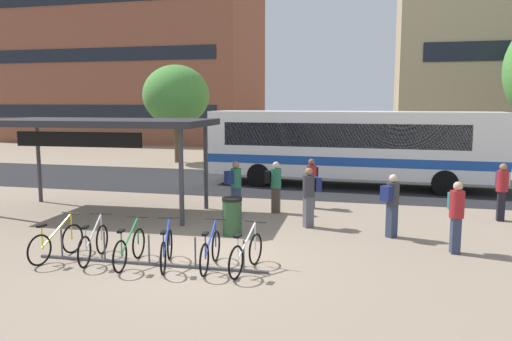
{
  "coord_description": "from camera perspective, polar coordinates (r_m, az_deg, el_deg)",
  "views": [
    {
      "loc": [
        3.88,
        -10.44,
        3.58
      ],
      "look_at": [
        0.09,
        4.79,
        1.45
      ],
      "focal_mm": 35.34,
      "sensor_mm": 36.0,
      "label": 1
    }
  ],
  "objects": [
    {
      "name": "parked_bicycle_blue_3",
      "position": [
        11.3,
        -10.09,
        -8.82
      ],
      "size": [
        0.65,
        1.67,
        0.99
      ],
      "rotation": [
        0.0,
        0.0,
        1.85
      ],
      "color": "black",
      "rests_on": "ground"
    },
    {
      "name": "commuter_navy_pack_2",
      "position": [
        14.52,
        6.09,
        -2.54
      ],
      "size": [
        0.6,
        0.56,
        1.74
      ],
      "rotation": [
        0.0,
        0.0,
        3.79
      ],
      "color": "#565660",
      "rests_on": "ground"
    },
    {
      "name": "street_tree_0",
      "position": [
        30.41,
        -9.04,
        8.38
      ],
      "size": [
        3.91,
        3.91,
        5.77
      ],
      "color": "brown",
      "rests_on": "ground"
    },
    {
      "name": "ground",
      "position": [
        11.7,
        -6.21,
        -10.14
      ],
      "size": [
        200.0,
        200.0,
        0.0
      ],
      "primitive_type": "plane",
      "color": "gray"
    },
    {
      "name": "bike_rack",
      "position": [
        11.57,
        -11.98,
        -10.02
      ],
      "size": [
        5.38,
        0.24,
        0.7
      ],
      "rotation": [
        0.0,
        0.0,
        0.03
      ],
      "color": "#47474C",
      "rests_on": "ground"
    },
    {
      "name": "commuter_black_pack_4",
      "position": [
        16.37,
        2.15,
        -1.47
      ],
      "size": [
        0.53,
        0.35,
        1.68
      ],
      "rotation": [
        0.0,
        0.0,
        6.25
      ],
      "color": "#47382D",
      "rests_on": "ground"
    },
    {
      "name": "commuter_navy_pack_5",
      "position": [
        13.82,
        15.09,
        -3.37
      ],
      "size": [
        0.57,
        0.6,
        1.7
      ],
      "rotation": [
        0.0,
        0.0,
        0.88
      ],
      "color": "#2D3851",
      "rests_on": "ground"
    },
    {
      "name": "trash_bin",
      "position": [
        13.69,
        -2.72,
        -5.21
      ],
      "size": [
        0.55,
        0.55,
        1.03
      ],
      "color": "#284C2D",
      "rests_on": "ground"
    },
    {
      "name": "parked_bicycle_yellow_0",
      "position": [
        12.52,
        -21.65,
        -7.62
      ],
      "size": [
        0.52,
        1.71,
        0.99
      ],
      "rotation": [
        0.0,
        0.0,
        1.42
      ],
      "color": "black",
      "rests_on": "ground"
    },
    {
      "name": "parked_bicycle_white_5",
      "position": [
        10.83,
        -1.13,
        -9.44
      ],
      "size": [
        0.52,
        1.71,
        0.99
      ],
      "rotation": [
        0.0,
        0.0,
        1.42
      ],
      "color": "black",
      "rests_on": "ground"
    },
    {
      "name": "commuter_navy_pack_6",
      "position": [
        16.97,
        26.06,
        -1.75
      ],
      "size": [
        0.35,
        0.53,
        1.76
      ],
      "rotation": [
        0.0,
        0.0,
        4.68
      ],
      "color": "black",
      "rests_on": "ground"
    },
    {
      "name": "parked_bicycle_silver_1",
      "position": [
        12.13,
        -17.91,
        -7.93
      ],
      "size": [
        0.52,
        1.71,
        0.99
      ],
      "rotation": [
        0.0,
        0.0,
        1.74
      ],
      "color": "black",
      "rests_on": "ground"
    },
    {
      "name": "city_bus",
      "position": [
        21.75,
        10.84,
        2.83
      ],
      "size": [
        12.11,
        3.01,
        3.2
      ],
      "rotation": [
        0.0,
        0.0,
        -0.04
      ],
      "color": "white",
      "rests_on": "ground"
    },
    {
      "name": "commuter_teal_pack_1",
      "position": [
        12.9,
        21.72,
        -4.38
      ],
      "size": [
        0.38,
        0.55,
        1.73
      ],
      "rotation": [
        0.0,
        0.0,
        4.83
      ],
      "color": "#2D3851",
      "rests_on": "ground"
    },
    {
      "name": "commuter_navy_pack_0",
      "position": [
        15.93,
        -2.39,
        -1.58
      ],
      "size": [
        0.59,
        0.58,
        1.74
      ],
      "rotation": [
        0.0,
        0.0,
        0.73
      ],
      "color": "#2D3851",
      "rests_on": "ground"
    },
    {
      "name": "parked_bicycle_blue_4",
      "position": [
        11.07,
        -5.19,
        -9.09
      ],
      "size": [
        0.52,
        1.72,
        0.99
      ],
      "rotation": [
        0.0,
        0.0,
        1.66
      ],
      "color": "black",
      "rests_on": "ground"
    },
    {
      "name": "transit_shelter",
      "position": [
        16.9,
        -17.26,
        4.94
      ],
      "size": [
        7.19,
        3.53,
        3.04
      ],
      "rotation": [
        0.0,
        0.0,
        0.05
      ],
      "color": "#38383D",
      "rests_on": "ground"
    },
    {
      "name": "bus_lane_asphalt",
      "position": [
        22.28,
        3.75,
        -1.52
      ],
      "size": [
        80.0,
        7.2,
        0.01
      ],
      "primitive_type": "cube",
      "color": "#232326",
      "rests_on": "ground"
    },
    {
      "name": "parked_bicycle_green_2",
      "position": [
        11.58,
        -14.11,
        -8.54
      ],
      "size": [
        0.52,
        1.72,
        0.99
      ],
      "rotation": [
        0.0,
        0.0,
        1.65
      ],
      "color": "black",
      "rests_on": "ground"
    },
    {
      "name": "commuter_black_pack_3",
      "position": [
        17.17,
        6.32,
        -1.05
      ],
      "size": [
        0.39,
        0.56,
        1.69
      ],
      "rotation": [
        0.0,
        0.0,
        4.55
      ],
      "color": "#2D3851",
      "rests_on": "ground"
    },
    {
      "name": "building_left_wing",
      "position": [
        49.66,
        -13.98,
        11.5
      ],
      "size": [
        23.34,
        11.06,
        14.08
      ],
      "color": "brown",
      "rests_on": "ground"
    }
  ]
}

